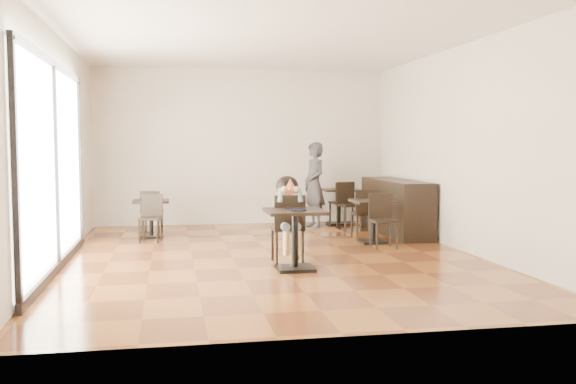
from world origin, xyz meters
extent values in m
cube|color=brown|center=(0.00, 0.00, 0.00)|extent=(6.00, 8.00, 0.01)
cube|color=white|center=(0.00, 0.00, 3.20)|extent=(6.00, 8.00, 0.01)
cube|color=beige|center=(0.00, 4.00, 1.60)|extent=(6.00, 0.01, 3.20)
cube|color=beige|center=(0.00, -4.00, 1.60)|extent=(6.00, 0.01, 3.20)
cube|color=beige|center=(-3.00, 0.00, 1.60)|extent=(0.01, 8.00, 3.20)
cube|color=beige|center=(3.00, 0.00, 1.60)|extent=(0.01, 8.00, 3.20)
cube|color=white|center=(-2.97, -0.50, 1.40)|extent=(0.04, 4.50, 2.60)
cylinder|color=black|center=(0.14, -1.14, 0.81)|extent=(0.27, 0.27, 0.02)
imported|color=#3D3C42|center=(1.36, 3.16, 0.85)|extent=(0.53, 0.69, 1.70)
cube|color=black|center=(2.65, 2.00, 0.50)|extent=(0.60, 2.40, 1.00)
camera|label=1|loc=(-1.48, -9.28, 1.68)|focal=40.00mm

